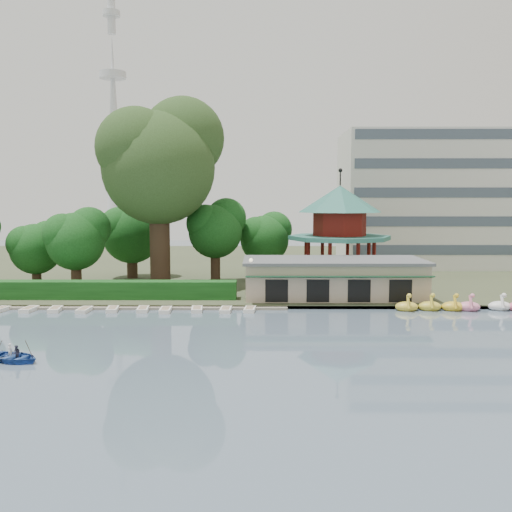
{
  "coord_description": "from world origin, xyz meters",
  "views": [
    {
      "loc": [
        2.28,
        -36.6,
        10.38
      ],
      "look_at": [
        2.0,
        18.0,
        5.0
      ],
      "focal_mm": 40.0,
      "sensor_mm": 36.0,
      "label": 1
    }
  ],
  "objects_px": {
    "pavilion": "(340,224)",
    "rowboat_with_passengers": "(13,353)",
    "boathouse": "(333,278)",
    "dock": "(110,307)",
    "big_tree": "(160,158)"
  },
  "relations": [
    {
      "from": "boathouse",
      "to": "big_tree",
      "type": "xyz_separation_m",
      "value": [
        -18.83,
        6.23,
        12.7
      ]
    },
    {
      "from": "dock",
      "to": "rowboat_with_passengers",
      "type": "relative_size",
      "value": 5.4
    },
    {
      "from": "dock",
      "to": "boathouse",
      "type": "xyz_separation_m",
      "value": [
        22.0,
        4.77,
        2.25
      ]
    },
    {
      "from": "boathouse",
      "to": "pavilion",
      "type": "height_order",
      "value": "pavilion"
    },
    {
      "from": "pavilion",
      "to": "boathouse",
      "type": "bearing_deg",
      "value": -101.28
    },
    {
      "from": "dock",
      "to": "pavilion",
      "type": "relative_size",
      "value": 2.52
    },
    {
      "from": "dock",
      "to": "boathouse",
      "type": "relative_size",
      "value": 1.83
    },
    {
      "from": "pavilion",
      "to": "rowboat_with_passengers",
      "type": "relative_size",
      "value": 2.14
    },
    {
      "from": "boathouse",
      "to": "big_tree",
      "type": "height_order",
      "value": "big_tree"
    },
    {
      "from": "pavilion",
      "to": "rowboat_with_passengers",
      "type": "bearing_deg",
      "value": -127.99
    },
    {
      "from": "pavilion",
      "to": "big_tree",
      "type": "distance_m",
      "value": 22.49
    },
    {
      "from": "boathouse",
      "to": "big_tree",
      "type": "distance_m",
      "value": 23.55
    },
    {
      "from": "pavilion",
      "to": "dock",
      "type": "bearing_deg",
      "value": -148.34
    },
    {
      "from": "boathouse",
      "to": "pavilion",
      "type": "relative_size",
      "value": 1.38
    },
    {
      "from": "dock",
      "to": "pavilion",
      "type": "height_order",
      "value": "pavilion"
    }
  ]
}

